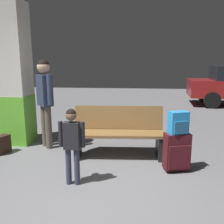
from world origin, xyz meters
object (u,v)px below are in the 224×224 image
(suitcase, at_px, (177,151))
(child, at_px, (72,139))
(structural_pillar, at_px, (14,75))
(backpack_dark_floor, at_px, (2,145))
(backpack_bright, at_px, (179,123))
(bench, at_px, (118,132))
(adult, at_px, (45,94))

(suitcase, relative_size, child, 0.57)
(structural_pillar, distance_m, backpack_dark_floor, 1.40)
(suitcase, height_order, backpack_bright, backpack_bright)
(suitcase, bearing_deg, bench, 150.43)
(child, distance_m, backpack_dark_floor, 1.96)
(bench, height_order, backpack_bright, backpack_bright)
(child, height_order, backpack_dark_floor, child)
(structural_pillar, relative_size, bench, 1.74)
(structural_pillar, distance_m, suitcase, 3.45)
(backpack_dark_floor, bearing_deg, child, -32.19)
(bench, xyz_separation_m, child, (-0.55, -1.09, 0.21))
(adult, xyz_separation_m, backpack_dark_floor, (-0.71, -0.42, -0.89))
(suitcase, relative_size, adult, 0.35)
(backpack_bright, bearing_deg, adult, 159.81)
(bench, bearing_deg, adult, 166.60)
(backpack_dark_floor, bearing_deg, suitcase, -8.34)
(structural_pillar, relative_size, backpack_dark_floor, 8.31)
(structural_pillar, xyz_separation_m, backpack_bright, (3.09, -1.11, -0.63))
(structural_pillar, height_order, bench, structural_pillar)
(backpack_bright, distance_m, child, 1.60)
(structural_pillar, relative_size, backpack_bright, 8.31)
(bench, relative_size, backpack_dark_floor, 4.79)
(adult, relative_size, backpack_dark_floor, 5.04)
(adult, height_order, backpack_dark_floor, adult)
(structural_pillar, relative_size, suitcase, 4.68)
(structural_pillar, distance_m, backpack_bright, 3.34)
(bench, bearing_deg, backpack_bright, -29.56)
(child, bearing_deg, backpack_dark_floor, 147.81)
(child, bearing_deg, suitcase, 20.50)
(suitcase, height_order, child, child)
(bench, distance_m, suitcase, 1.09)
(backpack_dark_floor, bearing_deg, bench, 2.10)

